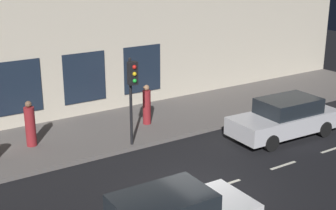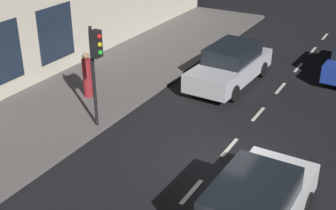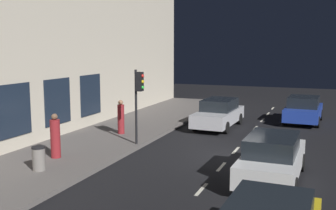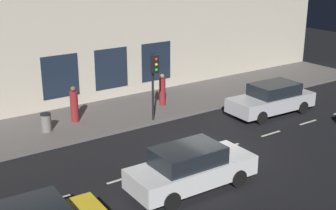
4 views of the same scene
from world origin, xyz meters
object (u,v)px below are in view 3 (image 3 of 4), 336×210
at_px(parked_car_0, 219,113).
at_px(pedestrian_0, 55,137).
at_px(traffic_light, 139,90).
at_px(parked_car_3, 303,110).
at_px(parked_car_1, 272,158).
at_px(pedestrian_1, 121,118).
at_px(trash_bin, 39,158).

height_order(parked_car_0, pedestrian_0, pedestrian_0).
bearing_deg(parked_car_0, traffic_light, 71.39).
relative_size(parked_car_0, parked_car_3, 1.12).
relative_size(parked_car_1, pedestrian_1, 2.72).
height_order(traffic_light, trash_bin, traffic_light).
height_order(parked_car_1, pedestrian_1, pedestrian_1).
relative_size(parked_car_3, pedestrian_1, 2.46).
distance_m(traffic_light, parked_car_1, 6.84).
xyz_separation_m(parked_car_0, trash_bin, (3.81, 10.49, -0.21)).
bearing_deg(pedestrian_1, trash_bin, 131.78).
bearing_deg(parked_car_1, trash_bin, -162.16).
bearing_deg(parked_car_3, parked_car_1, -89.52).
height_order(parked_car_0, parked_car_3, same).
xyz_separation_m(parked_car_1, pedestrian_1, (7.89, -4.16, 0.15)).
height_order(parked_car_0, trash_bin, parked_car_0).
bearing_deg(parked_car_3, parked_car_0, -141.50).
bearing_deg(traffic_light, parked_car_0, -111.03).
height_order(parked_car_3, pedestrian_0, pedestrian_0).
height_order(traffic_light, parked_car_1, traffic_light).
distance_m(parked_car_3, trash_bin, 15.87).
relative_size(traffic_light, parked_car_0, 0.71).
bearing_deg(trash_bin, pedestrian_1, -88.50).
bearing_deg(parked_car_1, traffic_light, 159.02).
bearing_deg(traffic_light, pedestrian_1, -42.88).
distance_m(traffic_light, pedestrian_0, 4.16).
bearing_deg(pedestrian_1, pedestrian_0, 126.63).
distance_m(parked_car_0, pedestrian_0, 9.87).
distance_m(parked_car_3, pedestrian_0, 14.79).
height_order(traffic_light, pedestrian_1, traffic_light).
relative_size(parked_car_1, parked_car_3, 1.11).
height_order(pedestrian_0, trash_bin, pedestrian_0).
distance_m(parked_car_1, pedestrian_0, 8.24).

